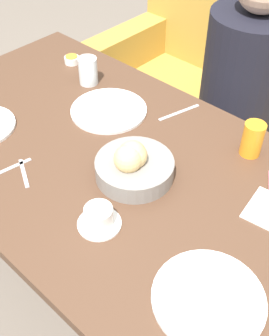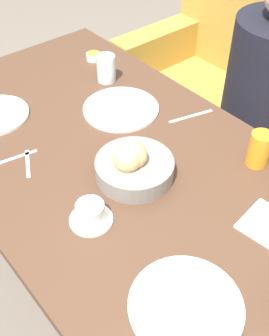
{
  "view_description": "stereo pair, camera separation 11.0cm",
  "coord_description": "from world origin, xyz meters",
  "px_view_note": "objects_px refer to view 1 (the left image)",
  "views": [
    {
      "loc": [
        0.67,
        -0.64,
        1.57
      ],
      "look_at": [
        0.09,
        -0.01,
        0.77
      ],
      "focal_mm": 45.0,
      "sensor_mm": 36.0,
      "label": 1
    },
    {
      "loc": [
        0.75,
        -0.56,
        1.57
      ],
      "look_at": [
        0.09,
        -0.01,
        0.77
      ],
      "focal_mm": 45.0,
      "sensor_mm": 36.0,
      "label": 2
    }
  ],
  "objects_px": {
    "plate_far_center": "(109,110)",
    "fork_silver": "(5,170)",
    "plate_near_right": "(208,298)",
    "coffee_cup": "(99,218)",
    "juice_glass": "(252,139)",
    "knife_silver": "(179,112)",
    "seated_person": "(239,108)",
    "spoon_coffee": "(24,173)",
    "water_tumbler": "(88,71)",
    "couch": "(253,122)",
    "jam_bowl_honey": "(72,60)",
    "bread_basket": "(133,164)"
  },
  "relations": [
    {
      "from": "plate_near_right",
      "to": "water_tumbler",
      "type": "bearing_deg",
      "value": 153.42
    },
    {
      "from": "fork_silver",
      "to": "knife_silver",
      "type": "height_order",
      "value": "same"
    },
    {
      "from": "knife_silver",
      "to": "spoon_coffee",
      "type": "xyz_separation_m",
      "value": [
        -0.14,
        -0.54,
        0.0
      ]
    },
    {
      "from": "spoon_coffee",
      "to": "plate_near_right",
      "type": "bearing_deg",
      "value": 3.28
    },
    {
      "from": "coffee_cup",
      "to": "juice_glass",
      "type": "bearing_deg",
      "value": 75.26
    },
    {
      "from": "knife_silver",
      "to": "water_tumbler",
      "type": "bearing_deg",
      "value": -167.69
    },
    {
      "from": "plate_near_right",
      "to": "spoon_coffee",
      "type": "xyz_separation_m",
      "value": [
        -0.62,
        -0.04,
        -0.0
      ]
    },
    {
      "from": "fork_silver",
      "to": "knife_silver",
      "type": "bearing_deg",
      "value": 71.38
    },
    {
      "from": "bread_basket",
      "to": "fork_silver",
      "type": "xyz_separation_m",
      "value": [
        -0.29,
        -0.24,
        -0.05
      ]
    },
    {
      "from": "bread_basket",
      "to": "couch",
      "type": "bearing_deg",
      "value": 97.25
    },
    {
      "from": "jam_bowl_honey",
      "to": "spoon_coffee",
      "type": "xyz_separation_m",
      "value": [
        0.38,
        -0.51,
        -0.01
      ]
    },
    {
      "from": "seated_person",
      "to": "knife_silver",
      "type": "height_order",
      "value": "seated_person"
    },
    {
      "from": "coffee_cup",
      "to": "spoon_coffee",
      "type": "xyz_separation_m",
      "value": [
        -0.29,
        -0.02,
        -0.02
      ]
    },
    {
      "from": "juice_glass",
      "to": "coffee_cup",
      "type": "bearing_deg",
      "value": -104.74
    },
    {
      "from": "plate_near_right",
      "to": "fork_silver",
      "type": "xyz_separation_m",
      "value": [
        -0.67,
        -0.07,
        -0.0
      ]
    },
    {
      "from": "seated_person",
      "to": "juice_glass",
      "type": "bearing_deg",
      "value": -58.96
    },
    {
      "from": "fork_silver",
      "to": "spoon_coffee",
      "type": "xyz_separation_m",
      "value": [
        0.05,
        0.03,
        0.0
      ]
    },
    {
      "from": "fork_silver",
      "to": "couch",
      "type": "bearing_deg",
      "value": 82.81
    },
    {
      "from": "plate_far_center",
      "to": "juice_glass",
      "type": "height_order",
      "value": "juice_glass"
    },
    {
      "from": "couch",
      "to": "spoon_coffee",
      "type": "bearing_deg",
      "value": -95.09
    },
    {
      "from": "seated_person",
      "to": "coffee_cup",
      "type": "height_order",
      "value": "seated_person"
    },
    {
      "from": "fork_silver",
      "to": "knife_silver",
      "type": "relative_size",
      "value": 1.01
    },
    {
      "from": "water_tumbler",
      "to": "spoon_coffee",
      "type": "distance_m",
      "value": 0.51
    },
    {
      "from": "plate_near_right",
      "to": "plate_far_center",
      "type": "bearing_deg",
      "value": 152.42
    },
    {
      "from": "seated_person",
      "to": "plate_far_center",
      "type": "height_order",
      "value": "seated_person"
    },
    {
      "from": "plate_near_right",
      "to": "water_tumbler",
      "type": "distance_m",
      "value": 0.94
    },
    {
      "from": "water_tumbler",
      "to": "jam_bowl_honey",
      "type": "bearing_deg",
      "value": 161.15
    },
    {
      "from": "plate_far_center",
      "to": "fork_silver",
      "type": "bearing_deg",
      "value": -91.52
    },
    {
      "from": "knife_silver",
      "to": "spoon_coffee",
      "type": "distance_m",
      "value": 0.55
    },
    {
      "from": "water_tumbler",
      "to": "knife_silver",
      "type": "height_order",
      "value": "water_tumbler"
    },
    {
      "from": "seated_person",
      "to": "spoon_coffee",
      "type": "distance_m",
      "value": 1.1
    },
    {
      "from": "plate_near_right",
      "to": "knife_silver",
      "type": "distance_m",
      "value": 0.69
    },
    {
      "from": "bread_basket",
      "to": "plate_near_right",
      "type": "relative_size",
      "value": 0.89
    },
    {
      "from": "plate_far_center",
      "to": "coffee_cup",
      "type": "bearing_deg",
      "value": -47.32
    },
    {
      "from": "juice_glass",
      "to": "knife_silver",
      "type": "height_order",
      "value": "juice_glass"
    },
    {
      "from": "plate_near_right",
      "to": "coffee_cup",
      "type": "height_order",
      "value": "coffee_cup"
    },
    {
      "from": "coffee_cup",
      "to": "jam_bowl_honey",
      "type": "distance_m",
      "value": 0.83
    },
    {
      "from": "water_tumbler",
      "to": "coffee_cup",
      "type": "distance_m",
      "value": 0.68
    },
    {
      "from": "plate_far_center",
      "to": "fork_silver",
      "type": "xyz_separation_m",
      "value": [
        -0.01,
        -0.41,
        -0.0
      ]
    },
    {
      "from": "jam_bowl_honey",
      "to": "spoon_coffee",
      "type": "relative_size",
      "value": 0.51
    },
    {
      "from": "jam_bowl_honey",
      "to": "plate_near_right",
      "type": "bearing_deg",
      "value": -25.42
    },
    {
      "from": "plate_far_center",
      "to": "fork_silver",
      "type": "relative_size",
      "value": 1.59
    },
    {
      "from": "jam_bowl_honey",
      "to": "juice_glass",
      "type": "bearing_deg",
      "value": 0.55
    },
    {
      "from": "plate_near_right",
      "to": "plate_far_center",
      "type": "distance_m",
      "value": 0.74
    },
    {
      "from": "water_tumbler",
      "to": "spoon_coffee",
      "type": "relative_size",
      "value": 0.87
    },
    {
      "from": "couch",
      "to": "plate_far_center",
      "type": "xyz_separation_m",
      "value": [
        -0.15,
        -0.84,
        0.44
      ]
    },
    {
      "from": "plate_near_right",
      "to": "plate_far_center",
      "type": "xyz_separation_m",
      "value": [
        -0.66,
        0.34,
        -0.0
      ]
    },
    {
      "from": "couch",
      "to": "seated_person",
      "type": "relative_size",
      "value": 1.45
    },
    {
      "from": "bread_basket",
      "to": "fork_silver",
      "type": "bearing_deg",
      "value": -140.49
    },
    {
      "from": "couch",
      "to": "fork_silver",
      "type": "bearing_deg",
      "value": -97.19
    }
  ]
}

